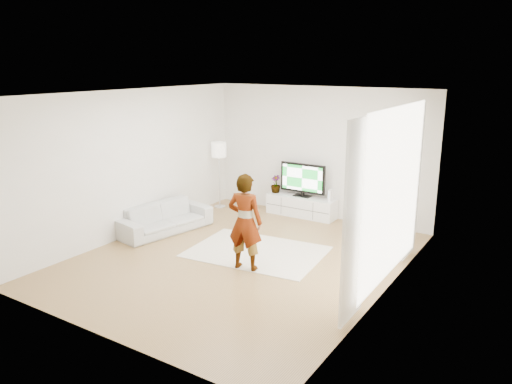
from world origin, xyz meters
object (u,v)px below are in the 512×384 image
Objects in this scene: television at (303,179)px; floor_lamp at (219,153)px; player at (245,222)px; media_console at (301,206)px; sofa at (164,218)px; rug at (257,252)px.

floor_lamp reaches higher than television.
player is at bearing -79.49° from television.
player reaches higher than television.
floor_lamp reaches higher than media_console.
media_console is 3.01m from sofa.
sofa is at bearing -25.99° from player.
rug is 1.46× the size of player.
sofa reaches higher than rug.
media_console is at bearing -26.32° from sofa.
media_console is at bearing -89.36° from player.
rug is at bearing -40.87° from floor_lamp.
television is 0.45× the size of rug.
television is (-0.00, 0.03, 0.61)m from media_console.
rug is 1.20× the size of sofa.
player is (0.24, -0.73, 0.80)m from rug.
media_console is at bearing 11.87° from floor_lamp.
sofa is at bearing -127.00° from media_console.
media_console is 0.98× the size of player.
television is 3.17m from player.
floor_lamp is at bearing -56.93° from player.
player reaches higher than rug.
rug is (0.33, -2.39, -0.83)m from television.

